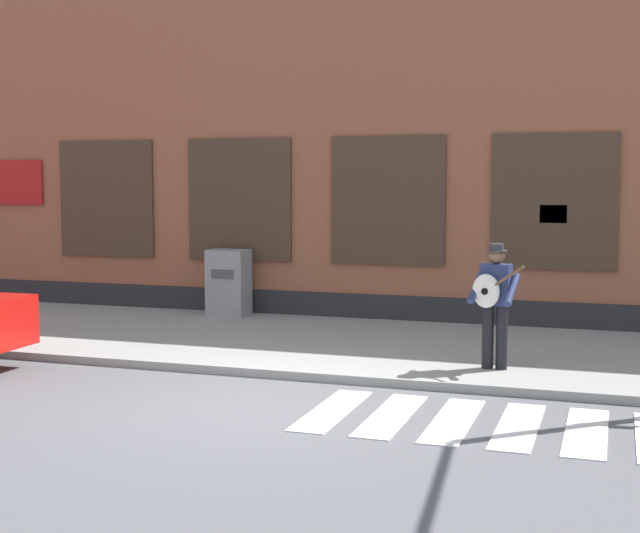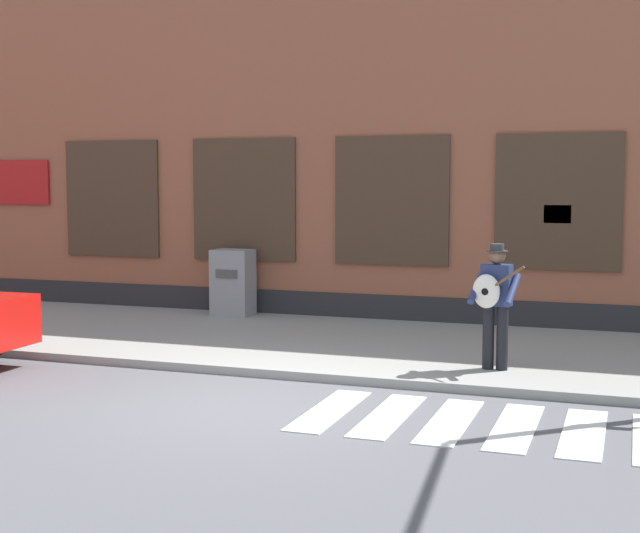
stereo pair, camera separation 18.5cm
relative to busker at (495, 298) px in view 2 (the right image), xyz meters
The scene contains 6 objects.
ground_plane 3.56m from the busker, 133.98° to the right, with size 160.00×160.00×0.00m, color #56565B.
sidewalk 2.90m from the busker, 150.27° to the left, with size 28.00×4.68×0.11m.
building_backdrop 6.56m from the busker, 112.57° to the left, with size 28.00×4.06×6.64m.
crosswalk 2.68m from the busker, 68.25° to the right, with size 5.20×1.90×0.01m.
busker is the anchor object (origin of this frame).
utility_box 6.17m from the busker, 148.28° to the left, with size 0.71×0.55×1.21m.
Camera 2 is at (4.04, -9.08, 2.55)m, focal length 50.00 mm.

